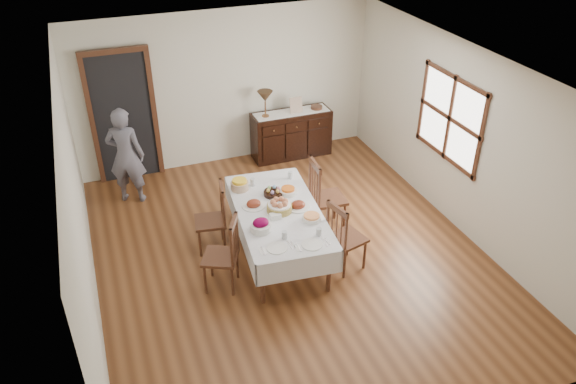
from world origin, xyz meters
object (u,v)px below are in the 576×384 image
object	(u,v)px
chair_left_near	(224,253)
chair_left_far	(214,217)
chair_right_near	(344,236)
chair_right_far	(324,195)
person	(125,153)
dining_table	(278,216)
sideboard	(291,134)
table_lamp	(265,97)

from	to	relation	value
chair_left_near	chair_left_far	distance (m)	0.82
chair_right_near	chair_right_far	size ratio (longest dim) A/B	0.91
person	chair_right_far	bearing A→B (deg)	166.71
chair_right_far	person	size ratio (longest dim) A/B	0.67
dining_table	chair_right_far	distance (m)	0.89
chair_right_far	sideboard	size ratio (longest dim) A/B	0.80
chair_left_near	sideboard	size ratio (longest dim) A/B	0.72
dining_table	chair_right_near	size ratio (longest dim) A/B	2.17
chair_left_far	person	size ratio (longest dim) A/B	0.59
chair_left_near	table_lamp	size ratio (longest dim) A/B	2.16
chair_right_near	chair_right_far	bearing A→B (deg)	-22.28
sideboard	table_lamp	size ratio (longest dim) A/B	2.99
chair_left_near	sideboard	xyz separation A→B (m)	(2.02, 3.00, -0.09)
dining_table	chair_right_near	distance (m)	0.90
sideboard	table_lamp	world-z (taller)	table_lamp
chair_right_near	table_lamp	world-z (taller)	table_lamp
dining_table	person	size ratio (longest dim) A/B	1.32
dining_table	chair_right_far	world-z (taller)	chair_right_far
chair_left_near	table_lamp	xyz separation A→B (m)	(1.54, 2.97, 0.68)
chair_right_near	chair_right_far	distance (m)	0.93
table_lamp	dining_table	bearing A→B (deg)	-105.33
dining_table	chair_left_far	distance (m)	0.89
chair_right_far	sideboard	bearing A→B (deg)	-5.12
chair_left_far	table_lamp	world-z (taller)	table_lamp
chair_right_near	chair_left_near	bearing A→B (deg)	68.56
chair_right_far	sideboard	world-z (taller)	chair_right_far
dining_table	chair_left_far	size ratio (longest dim) A/B	2.22
chair_left_far	sideboard	bearing A→B (deg)	147.66
chair_left_far	table_lamp	size ratio (longest dim) A/B	2.11
person	table_lamp	xyz separation A→B (m)	(2.37, 0.48, 0.36)
chair_left_far	chair_right_near	distance (m)	1.76
chair_left_near	sideboard	bearing A→B (deg)	172.49
person	table_lamp	size ratio (longest dim) A/B	3.55
chair_right_far	person	bearing A→B (deg)	58.64
chair_right_near	sideboard	distance (m)	3.23
sideboard	chair_left_near	bearing A→B (deg)	-123.96
chair_left_far	sideboard	size ratio (longest dim) A/B	0.71
dining_table	chair_right_near	xyz separation A→B (m)	(0.68, -0.57, -0.12)
chair_right_near	person	world-z (taller)	person
dining_table	chair_right_near	world-z (taller)	chair_right_near
chair_left_far	chair_right_near	size ratio (longest dim) A/B	0.98
chair_right_near	person	bearing A→B (deg)	26.93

